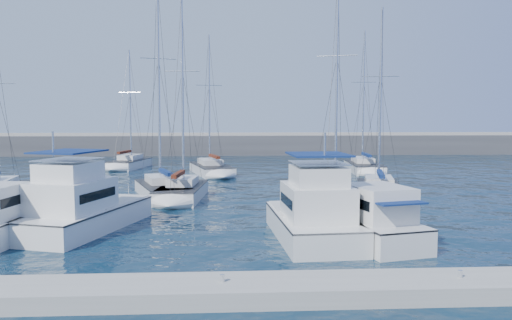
{
  "coord_description": "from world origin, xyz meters",
  "views": [
    {
      "loc": [
        0.22,
        -26.97,
        6.01
      ],
      "look_at": [
        2.13,
        7.33,
        3.0
      ],
      "focal_mm": 35.0,
      "sensor_mm": 36.0,
      "label": 1
    }
  ],
  "objects": [
    {
      "name": "sailboat_mid_d",
      "position": [
        7.48,
        6.75,
        0.53
      ],
      "size": [
        5.83,
        9.65,
        16.36
      ],
      "rotation": [
        0.0,
        0.0,
        -0.31
      ],
      "color": "silver",
      "rests_on": "ground"
    },
    {
      "name": "motor_yacht_stbd_inner",
      "position": [
        4.35,
        -3.37,
        1.13
      ],
      "size": [
        4.0,
        8.05,
        4.69
      ],
      "rotation": [
        0.0,
        0.0,
        0.06
      ],
      "color": "silver",
      "rests_on": "ground"
    },
    {
      "name": "sailboat_mid_c",
      "position": [
        -3.19,
        9.38,
        0.54
      ],
      "size": [
        3.62,
        7.68,
        14.89
      ],
      "rotation": [
        0.0,
        0.0,
        -0.09
      ],
      "color": "silver",
      "rests_on": "ground"
    },
    {
      "name": "motor_yacht_port_outer",
      "position": [
        -10.75,
        -2.64,
        0.94
      ],
      "size": [
        3.37,
        6.44,
        3.2
      ],
      "rotation": [
        0.0,
        0.0,
        -0.15
      ],
      "color": "silver",
      "rests_on": "ground"
    },
    {
      "name": "sailboat_mid_e",
      "position": [
        11.33,
        8.97,
        0.52
      ],
      "size": [
        4.93,
        8.83,
        14.33
      ],
      "rotation": [
        0.0,
        0.0,
        -0.24
      ],
      "color": "silver",
      "rests_on": "ground"
    },
    {
      "name": "sailboat_back_c",
      "position": [
        14.96,
        26.44,
        0.53
      ],
      "size": [
        3.78,
        9.16,
        15.62
      ],
      "rotation": [
        0.0,
        0.0,
        -0.08
      ],
      "color": "silver",
      "rests_on": "ground"
    },
    {
      "name": "sailboat_back_b",
      "position": [
        -1.58,
        25.16,
        0.52
      ],
      "size": [
        5.18,
        9.03,
        14.83
      ],
      "rotation": [
        0.0,
        0.0,
        0.25
      ],
      "color": "silver",
      "rests_on": "ground"
    },
    {
      "name": "motor_yacht_port_inner",
      "position": [
        -7.54,
        -0.75,
        1.13
      ],
      "size": [
        5.94,
        9.32,
        4.69
      ],
      "rotation": [
        0.0,
        0.0,
        -0.3
      ],
      "color": "silver",
      "rests_on": "ground"
    },
    {
      "name": "ground",
      "position": [
        0.0,
        0.0,
        0.0
      ],
      "size": [
        220.0,
        220.0,
        0.0
      ],
      "primitive_type": "plane",
      "color": "black",
      "rests_on": "ground"
    },
    {
      "name": "motor_yacht_stbd_outer",
      "position": [
        7.06,
        -3.87,
        0.94
      ],
      "size": [
        4.29,
        7.25,
        3.2
      ],
      "rotation": [
        0.0,
        0.0,
        0.23
      ],
      "color": "silver",
      "rests_on": "ground"
    },
    {
      "name": "breakwater",
      "position": [
        0.0,
        52.0,
        1.05
      ],
      "size": [
        160.0,
        6.0,
        4.45
      ],
      "color": "#424244",
      "rests_on": "ground"
    },
    {
      "name": "sailboat_mid_b",
      "position": [
        -4.78,
        10.6,
        0.56
      ],
      "size": [
        5.27,
        7.94,
        16.61
      ],
      "rotation": [
        0.0,
        0.0,
        0.33
      ],
      "color": "silver",
      "rests_on": "ground"
    },
    {
      "name": "dock",
      "position": [
        0.0,
        -11.0,
        0.3
      ],
      "size": [
        40.0,
        2.2,
        0.6
      ],
      "primitive_type": "cube",
      "color": "gray",
      "rests_on": "ground"
    },
    {
      "name": "dock_cleat_near_stbd",
      "position": [
        8.0,
        -11.0,
        0.72
      ],
      "size": [
        0.16,
        0.16,
        0.25
      ],
      "primitive_type": "cylinder",
      "color": "silver",
      "rests_on": "dock"
    },
    {
      "name": "dock_cleat_centre",
      "position": [
        0.0,
        -11.0,
        0.72
      ],
      "size": [
        0.16,
        0.16,
        0.25
      ],
      "primitive_type": "cylinder",
      "color": "silver",
      "rests_on": "dock"
    },
    {
      "name": "sailboat_back_a",
      "position": [
        -11.39,
        31.75,
        0.52
      ],
      "size": [
        4.5,
        7.86,
        14.05
      ],
      "rotation": [
        0.0,
        0.0,
        -0.21
      ],
      "color": "silver",
      "rests_on": "ground"
    }
  ]
}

